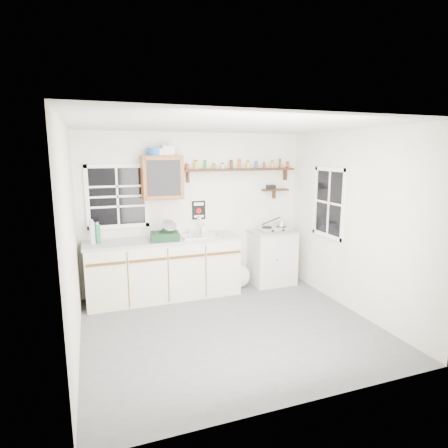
% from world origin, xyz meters
% --- Properties ---
extents(room, '(3.64, 3.24, 2.54)m').
position_xyz_m(room, '(0.00, 0.00, 1.25)').
color(room, '#545457').
rests_on(room, ground).
extents(main_cabinet, '(2.31, 0.63, 0.92)m').
position_xyz_m(main_cabinet, '(-0.58, 1.30, 0.46)').
color(main_cabinet, beige).
rests_on(main_cabinet, floor).
extents(right_cabinet, '(0.73, 0.57, 0.91)m').
position_xyz_m(right_cabinet, '(1.25, 1.32, 0.46)').
color(right_cabinet, beige).
rests_on(right_cabinet, floor).
extents(sink, '(0.52, 0.44, 0.29)m').
position_xyz_m(sink, '(-0.05, 1.30, 0.93)').
color(sink, silver).
rests_on(sink, main_cabinet).
extents(upper_cabinet, '(0.60, 0.32, 0.65)m').
position_xyz_m(upper_cabinet, '(-0.55, 1.44, 1.82)').
color(upper_cabinet, brown).
rests_on(upper_cabinet, wall_back).
extents(upper_cabinet_clutter, '(0.40, 0.24, 0.14)m').
position_xyz_m(upper_cabinet_clutter, '(-0.57, 1.44, 2.21)').
color(upper_cabinet_clutter, '#1A53AF').
rests_on(upper_cabinet_clutter, upper_cabinet).
extents(spice_shelf, '(1.91, 0.18, 0.35)m').
position_xyz_m(spice_shelf, '(0.71, 1.51, 1.93)').
color(spice_shelf, black).
rests_on(spice_shelf, wall_back).
extents(secondary_shelf, '(0.45, 0.16, 0.24)m').
position_xyz_m(secondary_shelf, '(1.36, 1.52, 1.58)').
color(secondary_shelf, black).
rests_on(secondary_shelf, wall_back).
extents(warning_sign, '(0.22, 0.02, 0.30)m').
position_xyz_m(warning_sign, '(0.05, 1.59, 1.28)').
color(warning_sign, black).
rests_on(warning_sign, wall_back).
extents(window_back, '(0.93, 0.03, 0.98)m').
position_xyz_m(window_back, '(-1.20, 1.59, 1.55)').
color(window_back, black).
rests_on(window_back, wall_back).
extents(window_right, '(0.03, 0.78, 1.08)m').
position_xyz_m(window_right, '(1.79, 0.55, 1.45)').
color(window_right, black).
rests_on(window_right, wall_back).
extents(water_bottles, '(0.15, 0.13, 0.35)m').
position_xyz_m(water_bottles, '(-1.55, 1.33, 1.07)').
color(water_bottles, silver).
rests_on(water_bottles, main_cabinet).
extents(dish_rack, '(0.43, 0.34, 0.31)m').
position_xyz_m(dish_rack, '(-0.57, 1.19, 1.02)').
color(dish_rack, black).
rests_on(dish_rack, main_cabinet).
extents(soap_bottle, '(0.10, 0.10, 0.19)m').
position_xyz_m(soap_bottle, '(0.10, 1.47, 1.01)').
color(soap_bottle, white).
rests_on(soap_bottle, main_cabinet).
extents(rag, '(0.16, 0.15, 0.02)m').
position_xyz_m(rag, '(0.17, 1.23, 0.93)').
color(rag, maroon).
rests_on(rag, main_cabinet).
extents(hotplate, '(0.54, 0.30, 0.08)m').
position_xyz_m(hotplate, '(1.27, 1.31, 0.95)').
color(hotplate, silver).
rests_on(hotplate, right_cabinet).
extents(saucepan, '(0.37, 0.25, 0.17)m').
position_xyz_m(saucepan, '(1.39, 1.31, 1.03)').
color(saucepan, silver).
rests_on(saucepan, hotplate).
extents(trash_bag, '(0.40, 0.36, 0.45)m').
position_xyz_m(trash_bag, '(0.65, 1.32, 0.19)').
color(trash_bag, silver).
rests_on(trash_bag, floor).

